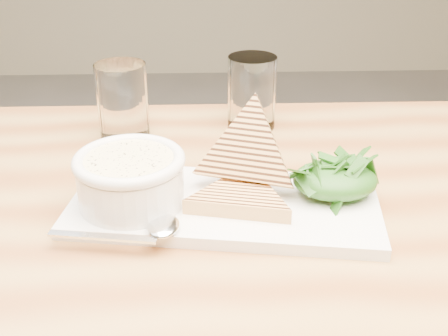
{
  "coord_description": "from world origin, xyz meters",
  "views": [
    {
      "loc": [
        0.02,
        -0.45,
        1.1
      ],
      "look_at": [
        0.04,
        0.17,
        0.78
      ],
      "focal_mm": 45.0,
      "sensor_mm": 36.0,
      "label": 1
    }
  ],
  "objects_px": {
    "soup_bowl": "(131,184)",
    "glass_near": "(123,102)",
    "glass_far": "(252,93)",
    "table_top": "(207,235)",
    "platter": "(225,206)"
  },
  "relations": [
    {
      "from": "table_top",
      "to": "soup_bowl",
      "type": "bearing_deg",
      "value": 165.9
    },
    {
      "from": "soup_bowl",
      "to": "glass_far",
      "type": "bearing_deg",
      "value": 57.75
    },
    {
      "from": "table_top",
      "to": "platter",
      "type": "xyz_separation_m",
      "value": [
        0.02,
        0.02,
        0.03
      ]
    },
    {
      "from": "soup_bowl",
      "to": "glass_near",
      "type": "xyz_separation_m",
      "value": [
        -0.04,
        0.23,
        0.02
      ]
    },
    {
      "from": "glass_far",
      "to": "glass_near",
      "type": "bearing_deg",
      "value": -170.27
    },
    {
      "from": "table_top",
      "to": "glass_far",
      "type": "relative_size",
      "value": 9.94
    },
    {
      "from": "platter",
      "to": "soup_bowl",
      "type": "distance_m",
      "value": 0.12
    },
    {
      "from": "table_top",
      "to": "glass_far",
      "type": "height_order",
      "value": "glass_far"
    },
    {
      "from": "soup_bowl",
      "to": "glass_far",
      "type": "xyz_separation_m",
      "value": [
        0.17,
        0.27,
        0.02
      ]
    },
    {
      "from": "table_top",
      "to": "glass_near",
      "type": "xyz_separation_m",
      "value": [
        -0.13,
        0.25,
        0.08
      ]
    },
    {
      "from": "table_top",
      "to": "soup_bowl",
      "type": "height_order",
      "value": "soup_bowl"
    },
    {
      "from": "platter",
      "to": "glass_far",
      "type": "bearing_deg",
      "value": 78.36
    },
    {
      "from": "glass_far",
      "to": "platter",
      "type": "bearing_deg",
      "value": -101.64
    },
    {
      "from": "glass_near",
      "to": "glass_far",
      "type": "xyz_separation_m",
      "value": [
        0.2,
        0.03,
        -0.0
      ]
    },
    {
      "from": "table_top",
      "to": "glass_near",
      "type": "height_order",
      "value": "glass_near"
    }
  ]
}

